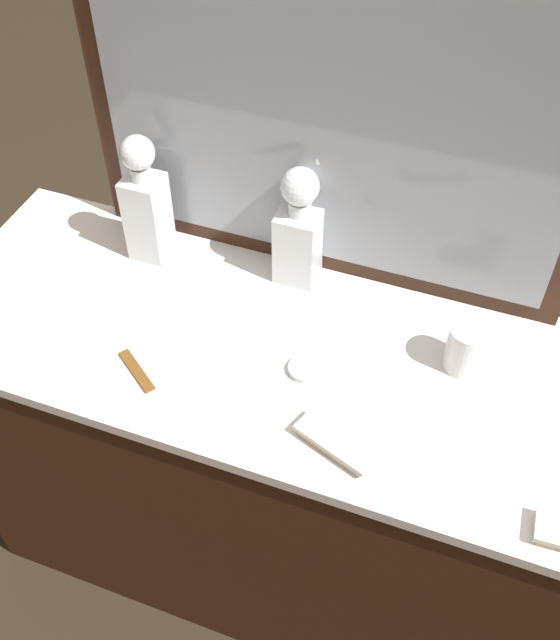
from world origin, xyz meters
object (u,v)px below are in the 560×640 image
Objects in this scene: crystal_decanter_rear at (147,209)px; silver_brush_front at (336,443)px; crystal_decanter_left at (299,235)px; crystal_tumbler_center at (465,349)px; tortoiseshell_comb at (137,371)px; porcelain_dish at (305,369)px.

crystal_decanter_rear reaches higher than silver_brush_front.
crystal_decanter_left is 2.70× the size of crystal_tumbler_center.
tortoiseshell_comb is at bearing 175.62° from silver_brush_front.
porcelain_dish is 0.61× the size of tortoiseshell_comb.
crystal_decanter_rear reaches higher than tortoiseshell_comb.
crystal_decanter_rear is 0.35m from tortoiseshell_comb.
crystal_tumbler_center reaches higher than tortoiseshell_comb.
crystal_decanter_left reaches higher than silver_brush_front.
crystal_tumbler_center reaches higher than silver_brush_front.
silver_brush_front is at bearing -33.27° from crystal_decanter_rear.
silver_brush_front is at bearing -4.38° from tortoiseshell_comb.
crystal_decanter_left is at bearing 61.24° from tortoiseshell_comb.
silver_brush_front reaches higher than tortoiseshell_comb.
crystal_tumbler_center is 0.61m from tortoiseshell_comb.
silver_brush_front is (0.52, -0.34, -0.10)m from crystal_decanter_rear.
crystal_decanter_rear reaches higher than crystal_tumbler_center.
crystal_decanter_rear is at bearing 146.73° from silver_brush_front.
porcelain_dish reaches higher than tortoiseshell_comb.
crystal_tumbler_center is 0.30m from porcelain_dish.
crystal_tumbler_center is 0.63× the size of silver_brush_front.
crystal_tumbler_center is (0.37, -0.13, -0.06)m from crystal_decanter_left.
tortoiseshell_comb is at bearing -68.46° from crystal_decanter_rear.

